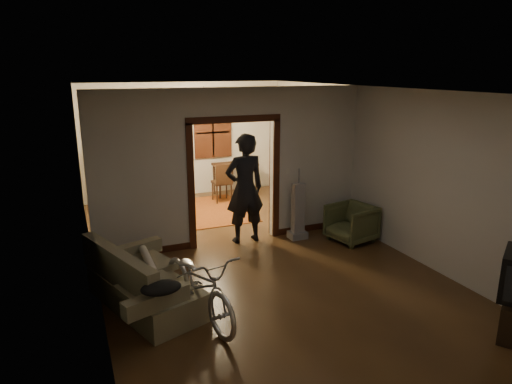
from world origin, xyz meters
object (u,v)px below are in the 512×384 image
desk (235,179)px  armchair (351,223)px  person (245,189)px  locker (143,170)px  sofa (145,277)px  bicycle (199,284)px

desk → armchair: bearing=-83.8°
armchair → desk: desk is taller
armchair → desk: bearing=-179.7°
person → desk: (0.95, 3.11, -0.61)m
desk → person: bearing=-113.3°
person → locker: size_ratio=1.24×
sofa → person: person is taller
armchair → desk: (-0.86, 3.88, 0.05)m
desk → sofa: bearing=-128.6°
person → desk: bearing=-108.5°
bicycle → armchair: bicycle is taller
person → desk: person is taller
sofa → person: 2.79m
bicycle → person: 2.81m
bicycle → locker: size_ratio=1.11×
sofa → person: bearing=19.5°
sofa → armchair: size_ratio=2.40×
sofa → armchair: bearing=-6.0°
person → locker: person is taller
sofa → locker: bearing=61.0°
bicycle → person: person is taller
armchair → locker: 5.04m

